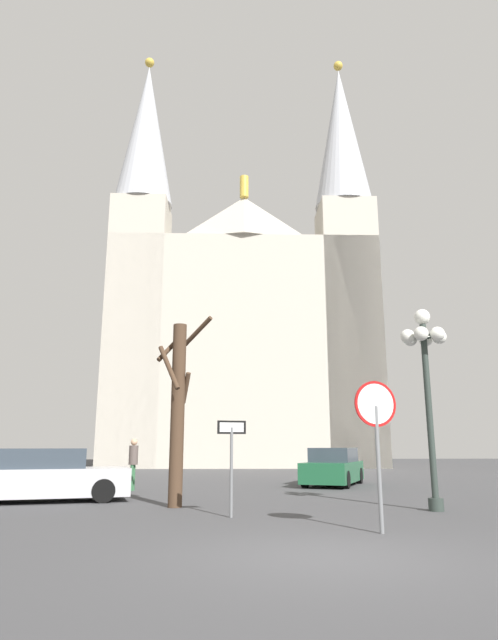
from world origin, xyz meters
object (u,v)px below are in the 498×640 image
bare_tree (178,406)px  parked_car_near_silver (44,476)px  cathedral (243,328)px  stop_sign (376,423)px  parked_car_far_green (333,468)px  one_way_arrow_sign (231,453)px  street_lamp (425,363)px  pedestrian_walking (133,459)px

bare_tree → parked_car_near_silver: (-3.80, 1.73, -1.86)m
cathedral → stop_sign: 34.48m
parked_car_near_silver → parked_car_far_green: (9.70, 5.78, -0.00)m
one_way_arrow_sign → cathedral: bearing=85.5°
street_lamp → one_way_arrow_sign: bearing=-170.8°
cathedral → one_way_arrow_sign: cathedral is taller
cathedral → street_lamp: size_ratio=6.90×
one_way_arrow_sign → street_lamp: size_ratio=0.42×
bare_tree → parked_car_near_silver: bare_tree is taller
parked_car_far_green → street_lamp: bearing=-87.5°
one_way_arrow_sign → street_lamp: street_lamp is taller
stop_sign → street_lamp: size_ratio=0.54×
street_lamp → stop_sign: bearing=-126.5°
stop_sign → parked_car_far_green: 12.33m
one_way_arrow_sign → street_lamp: (4.97, 0.80, 2.21)m
one_way_arrow_sign → stop_sign: bearing=-43.5°
one_way_arrow_sign → bare_tree: bearing=121.6°
one_way_arrow_sign → parked_car_far_green: size_ratio=0.44×
street_lamp → pedestrian_walking: bearing=139.9°
cathedral → pedestrian_walking: 25.85m
stop_sign → bare_tree: bare_tree is taller
stop_sign → bare_tree: (-3.90, 4.59, 0.62)m
bare_tree → parked_car_near_silver: size_ratio=1.03×
stop_sign → parked_car_far_green: (2.01, 12.10, -1.24)m
cathedral → bare_tree: (-3.76, -28.68, -8.45)m
one_way_arrow_sign → parked_car_near_silver: (-5.12, 3.88, -0.68)m
parked_car_near_silver → parked_car_far_green: size_ratio=1.03×
bare_tree → parked_car_far_green: 9.73m
bare_tree → pedestrian_walking: bearing=108.1°
street_lamp → parked_car_far_green: 9.32m
street_lamp → parked_car_near_silver: street_lamp is taller
pedestrian_walking → stop_sign: bearing=-60.5°
street_lamp → bare_tree: (-6.30, 1.35, -1.03)m
pedestrian_walking → one_way_arrow_sign: bearing=-67.8°
parked_car_near_silver → pedestrian_walking: pedestrian_walking is taller
stop_sign → pedestrian_walking: 11.56m
parked_car_near_silver → street_lamp: bearing=-16.9°
cathedral → parked_car_near_silver: 29.83m
parked_car_near_silver → stop_sign: bearing=-39.4°
street_lamp → parked_car_far_green: bearing=92.5°
pedestrian_walking → parked_car_far_green: bearing=15.0°
one_way_arrow_sign → bare_tree: bare_tree is taller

